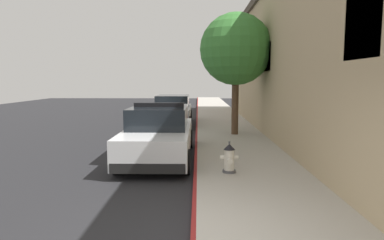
{
  "coord_description": "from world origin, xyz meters",
  "views": [
    {
      "loc": [
        0.03,
        -4.58,
        2.35
      ],
      "look_at": [
        -0.18,
        6.99,
        1.0
      ],
      "focal_mm": 32.02,
      "sensor_mm": 36.0,
      "label": 1
    }
  ],
  "objects_px": {
    "police_cruiser": "(159,134)",
    "fire_hydrant": "(229,158)",
    "parked_car_silver_ahead": "(173,111)",
    "street_tree": "(236,50)"
  },
  "relations": [
    {
      "from": "fire_hydrant",
      "to": "police_cruiser",
      "type": "bearing_deg",
      "value": 133.27
    },
    {
      "from": "fire_hydrant",
      "to": "street_tree",
      "type": "bearing_deg",
      "value": 82.7
    },
    {
      "from": "fire_hydrant",
      "to": "street_tree",
      "type": "distance_m",
      "value": 6.73
    },
    {
      "from": "police_cruiser",
      "to": "parked_car_silver_ahead",
      "type": "relative_size",
      "value": 1.0
    },
    {
      "from": "parked_car_silver_ahead",
      "to": "fire_hydrant",
      "type": "distance_m",
      "value": 10.14
    },
    {
      "from": "fire_hydrant",
      "to": "parked_car_silver_ahead",
      "type": "bearing_deg",
      "value": 101.9
    },
    {
      "from": "police_cruiser",
      "to": "fire_hydrant",
      "type": "distance_m",
      "value": 2.81
    },
    {
      "from": "parked_car_silver_ahead",
      "to": "street_tree",
      "type": "distance_m",
      "value": 5.66
    },
    {
      "from": "parked_car_silver_ahead",
      "to": "street_tree",
      "type": "xyz_separation_m",
      "value": [
        2.85,
        -3.99,
        2.83
      ]
    },
    {
      "from": "parked_car_silver_ahead",
      "to": "fire_hydrant",
      "type": "xyz_separation_m",
      "value": [
        2.09,
        -9.92,
        -0.26
      ]
    }
  ]
}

